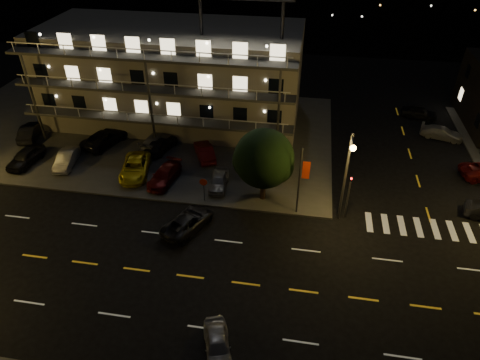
% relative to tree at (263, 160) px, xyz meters
% --- Properties ---
extents(ground, '(140.00, 140.00, 0.00)m').
position_rel_tree_xyz_m(ground, '(-1.90, -9.83, -4.08)').
color(ground, black).
rests_on(ground, ground).
extents(curb_nw, '(44.00, 24.00, 0.15)m').
position_rel_tree_xyz_m(curb_nw, '(-15.90, 10.17, -4.01)').
color(curb_nw, '#373734').
rests_on(curb_nw, ground).
extents(motel, '(28.00, 13.80, 18.10)m').
position_rel_tree_xyz_m(motel, '(-11.85, 14.06, 1.26)').
color(motel, gray).
rests_on(motel, ground).
extents(streetlight_nc, '(0.44, 1.92, 8.00)m').
position_rel_tree_xyz_m(streetlight_nc, '(6.60, -1.89, 0.88)').
color(streetlight_nc, '#2D2D30').
rests_on(streetlight_nc, ground).
extents(signal_nw, '(0.20, 0.27, 4.60)m').
position_rel_tree_xyz_m(signal_nw, '(7.10, -1.33, -1.51)').
color(signal_nw, '#2D2D30').
rests_on(signal_nw, ground).
extents(banner_north, '(0.83, 0.16, 6.40)m').
position_rel_tree_xyz_m(banner_north, '(3.18, -1.43, -0.65)').
color(banner_north, '#2D2D30').
rests_on(banner_north, ground).
extents(stop_sign, '(0.91, 0.11, 2.61)m').
position_rel_tree_xyz_m(stop_sign, '(-4.90, -1.26, -2.37)').
color(stop_sign, '#2D2D30').
rests_on(stop_sign, ground).
extents(tree, '(5.25, 5.06, 6.62)m').
position_rel_tree_xyz_m(tree, '(0.00, 0.00, 0.00)').
color(tree, black).
rests_on(tree, curb_nw).
extents(lot_car_0, '(2.22, 4.63, 1.53)m').
position_rel_tree_xyz_m(lot_car_0, '(-23.56, 1.73, -3.17)').
color(lot_car_0, black).
rests_on(lot_car_0, curb_nw).
extents(lot_car_1, '(2.08, 4.34, 1.37)m').
position_rel_tree_xyz_m(lot_car_1, '(-19.50, 2.13, -3.24)').
color(lot_car_1, gray).
rests_on(lot_car_1, curb_nw).
extents(lot_car_2, '(3.40, 5.63, 1.46)m').
position_rel_tree_xyz_m(lot_car_2, '(-12.31, 1.74, -3.20)').
color(lot_car_2, gold).
rests_on(lot_car_2, curb_nw).
extents(lot_car_3, '(2.56, 4.80, 1.32)m').
position_rel_tree_xyz_m(lot_car_3, '(-9.21, 1.02, -3.27)').
color(lot_car_3, '#500C0B').
rests_on(lot_car_3, curb_nw).
extents(lot_car_4, '(1.74, 3.89, 1.30)m').
position_rel_tree_xyz_m(lot_car_4, '(-4.11, 1.08, -3.28)').
color(lot_car_4, gray).
rests_on(lot_car_4, curb_nw).
extents(lot_car_5, '(2.77, 4.84, 1.51)m').
position_rel_tree_xyz_m(lot_car_5, '(-26.05, 6.62, -3.18)').
color(lot_car_5, black).
rests_on(lot_car_5, curb_nw).
extents(lot_car_6, '(4.22, 5.90, 1.49)m').
position_rel_tree_xyz_m(lot_car_6, '(-17.52, 6.66, -3.18)').
color(lot_car_6, black).
rests_on(lot_car_6, curb_nw).
extents(lot_car_7, '(3.18, 5.34, 1.45)m').
position_rel_tree_xyz_m(lot_car_7, '(-11.85, 7.21, -3.21)').
color(lot_car_7, gray).
rests_on(lot_car_7, curb_nw).
extents(lot_car_8, '(2.85, 4.64, 1.47)m').
position_rel_tree_xyz_m(lot_car_8, '(-11.27, 6.32, -3.19)').
color(lot_car_8, black).
rests_on(lot_car_8, curb_nw).
extents(lot_car_9, '(3.18, 4.54, 1.42)m').
position_rel_tree_xyz_m(lot_car_9, '(-6.52, 5.70, -3.22)').
color(lot_car_9, '#500C0B').
rests_on(lot_car_9, curb_nw).
extents(side_car_2, '(4.73, 2.93, 1.28)m').
position_rel_tree_xyz_m(side_car_2, '(17.90, 14.15, -3.44)').
color(side_car_2, gray).
rests_on(side_car_2, ground).
extents(side_car_3, '(4.32, 2.40, 1.39)m').
position_rel_tree_xyz_m(side_car_3, '(16.32, 18.85, -3.39)').
color(side_car_3, black).
rests_on(side_car_3, ground).
extents(road_car_east, '(2.58, 3.99, 1.27)m').
position_rel_tree_xyz_m(road_car_east, '(-0.77, -15.22, -3.45)').
color(road_car_east, gray).
rests_on(road_car_east, ground).
extents(road_car_west, '(4.04, 5.38, 1.36)m').
position_rel_tree_xyz_m(road_car_west, '(-5.39, -4.78, -3.40)').
color(road_car_west, black).
rests_on(road_car_west, ground).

